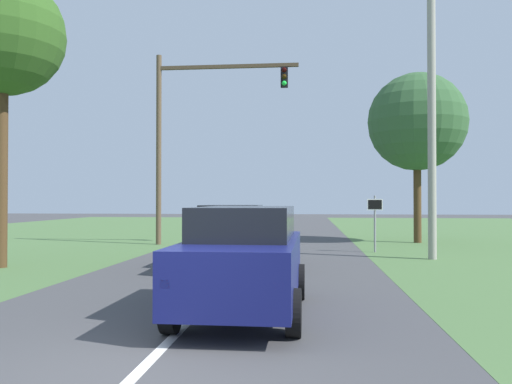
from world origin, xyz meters
TOP-DOWN VIEW (x-y plane):
  - ground_plane at (0.00, 9.91)m, footprint 120.00×120.00m
  - red_suv_near at (0.85, 3.39)m, footprint 2.12×4.80m
  - pickup_truck_lead at (-0.33, 9.93)m, footprint 2.29×5.38m
  - traffic_light at (-3.34, 17.49)m, footprint 6.53×0.40m
  - keep_moving_sign at (4.56, 14.79)m, footprint 0.60×0.09m
  - pine_tree_left at (-7.22, 8.98)m, footprint 3.70×3.70m
  - oak_tree_right at (7.15, 19.67)m, footprint 4.66×4.66m
  - utility_pole_right at (6.21, 12.54)m, footprint 0.28×0.28m

SIDE VIEW (x-z plane):
  - ground_plane at x=0.00m, z-range 0.00..0.00m
  - pickup_truck_lead at x=-0.33m, z-range 0.03..1.91m
  - red_suv_near at x=0.85m, z-range 0.06..1.96m
  - keep_moving_sign at x=4.56m, z-range 0.32..2.52m
  - utility_pole_right at x=6.21m, z-range 0.00..10.13m
  - traffic_light at x=-3.34m, z-range 1.25..9.95m
  - oak_tree_right at x=7.15m, z-range 1.70..9.80m
  - pine_tree_left at x=-7.22m, z-range 2.55..11.46m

